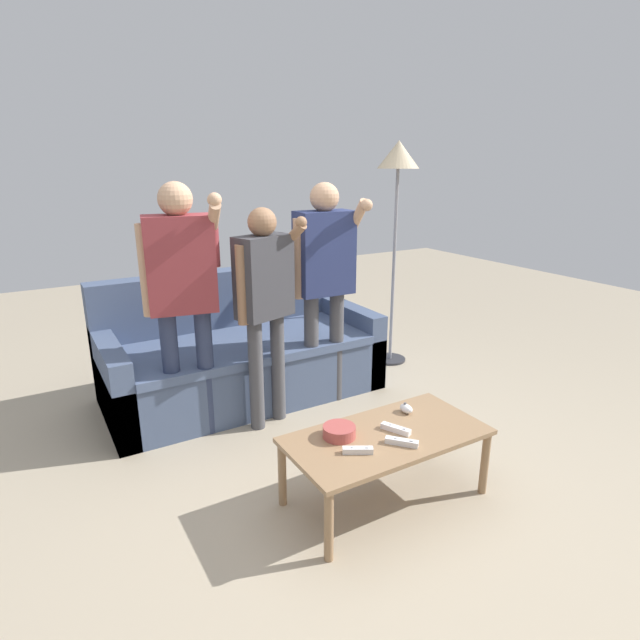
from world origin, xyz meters
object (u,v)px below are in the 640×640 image
object	(u,v)px
player_right	(325,270)
game_remote_wand_far	(402,442)
player_center	(265,293)
floor_lamp	(398,172)
snack_bowl	(339,432)
couch	(240,355)
player_left	(182,284)
game_remote_nunchuk	(406,409)
game_remote_wand_near	(396,429)
coffee_table	(386,442)
game_remote_wand_spare	(358,450)

from	to	relation	value
player_right	game_remote_wand_far	xyz separation A→B (m)	(-0.33, -1.30, -0.61)
player_center	floor_lamp	bearing A→B (deg)	19.07
snack_bowl	player_right	xyz separation A→B (m)	(0.56, 1.07, 0.59)
couch	player_left	xyz separation A→B (m)	(-0.53, -0.46, 0.72)
floor_lamp	game_remote_nunchuk	bearing A→B (deg)	-125.52
game_remote_nunchuk	game_remote_wand_near	xyz separation A→B (m)	(-0.18, -0.14, -0.01)
coffee_table	floor_lamp	bearing A→B (deg)	51.19
snack_bowl	game_remote_wand_spare	distance (m)	0.18
game_remote_wand_spare	player_right	bearing A→B (deg)	65.78
couch	player_right	xyz separation A→B (m)	(0.47, -0.48, 0.71)
couch	game_remote_wand_far	world-z (taller)	couch
player_right	couch	bearing A→B (deg)	134.82
player_center	game_remote_nunchuk	bearing A→B (deg)	-66.36
snack_bowl	player_right	distance (m)	1.35
couch	player_left	world-z (taller)	player_left
player_center	game_remote_wand_near	bearing A→B (deg)	-78.03
game_remote_nunchuk	game_remote_wand_far	size ratio (longest dim) A/B	0.60
game_remote_nunchuk	game_remote_wand_far	xyz separation A→B (m)	(-0.24, -0.26, -0.01)
player_right	game_remote_wand_near	distance (m)	1.35
couch	game_remote_wand_far	size ratio (longest dim) A/B	13.74
couch	game_remote_wand_spare	xyz separation A→B (m)	(-0.09, -1.72, 0.10)
couch	floor_lamp	distance (m)	1.96
game_remote_nunchuk	player_center	bearing A→B (deg)	113.64
game_remote_wand_near	game_remote_wand_far	distance (m)	0.13
player_left	floor_lamp	bearing A→B (deg)	11.40
couch	floor_lamp	bearing A→B (deg)	-2.52
couch	snack_bowl	distance (m)	1.56
player_center	player_left	bearing A→B (deg)	167.69
couch	floor_lamp	size ratio (longest dim) A/B	1.07
coffee_table	player_right	size ratio (longest dim) A/B	0.66
player_center	player_right	world-z (taller)	player_right
game_remote_wand_spare	floor_lamp	bearing A→B (deg)	47.74
coffee_table	player_right	xyz separation A→B (m)	(0.33, 1.17, 0.67)
game_remote_wand_spare	game_remote_wand_near	bearing A→B (deg)	13.75
player_left	game_remote_wand_spare	world-z (taller)	player_left
snack_bowl	game_remote_wand_spare	xyz separation A→B (m)	(-0.01, -0.18, -0.01)
couch	game_remote_wand_far	distance (m)	1.78
couch	game_remote_wand_near	size ratio (longest dim) A/B	12.55
player_left	player_right	size ratio (longest dim) A/B	1.01
player_left	player_right	distance (m)	1.00
game_remote_wand_near	game_remote_wand_spare	xyz separation A→B (m)	(-0.29, -0.07, 0.00)
coffee_table	game_remote_nunchuk	size ratio (longest dim) A/B	11.97
couch	coffee_table	size ratio (longest dim) A/B	1.93
coffee_table	game_remote_nunchuk	xyz separation A→B (m)	(0.24, 0.14, 0.07)
player_left	game_remote_wand_far	world-z (taller)	player_left
couch	coffee_table	distance (m)	1.66
floor_lamp	player_center	bearing A→B (deg)	-160.93
game_remote_nunchuk	game_remote_wand_far	world-z (taller)	game_remote_nunchuk
snack_bowl	player_center	distance (m)	1.11
coffee_table	player_center	size ratio (longest dim) A/B	0.72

